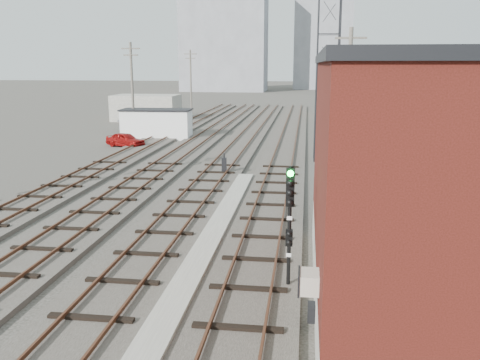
% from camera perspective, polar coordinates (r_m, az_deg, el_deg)
% --- Properties ---
extents(ground, '(320.00, 320.00, 0.00)m').
position_cam_1_polar(ground, '(63.01, 3.70, 6.49)').
color(ground, '#282621').
rests_on(ground, ground).
extents(track_right, '(3.20, 90.00, 0.39)m').
position_cam_1_polar(track_right, '(42.08, 5.17, 3.46)').
color(track_right, '#332D28').
rests_on(track_right, ground).
extents(track_mid_right, '(3.20, 90.00, 0.39)m').
position_cam_1_polar(track_mid_right, '(42.43, -0.25, 3.59)').
color(track_mid_right, '#332D28').
rests_on(track_mid_right, ground).
extents(track_mid_left, '(3.20, 90.00, 0.39)m').
position_cam_1_polar(track_mid_left, '(43.14, -5.53, 3.68)').
color(track_mid_left, '#332D28').
rests_on(track_mid_left, ground).
extents(track_left, '(3.20, 90.00, 0.39)m').
position_cam_1_polar(track_left, '(44.20, -10.60, 3.74)').
color(track_left, '#332D28').
rests_on(track_left, ground).
extents(platform_curb, '(0.90, 28.00, 0.26)m').
position_cam_1_polar(platform_curb, '(18.20, -4.63, -9.11)').
color(platform_curb, gray).
rests_on(platform_curb, ground).
extents(brick_building, '(6.54, 12.20, 7.22)m').
position_cam_1_polar(brick_building, '(15.24, 20.07, -0.42)').
color(brick_building, gray).
rests_on(brick_building, ground).
extents(lattice_tower, '(1.60, 1.60, 15.00)m').
position_cam_1_polar(lattice_tower, '(37.53, 9.84, 13.53)').
color(lattice_tower, black).
rests_on(lattice_tower, ground).
extents(utility_pole_left_b, '(1.80, 0.24, 9.00)m').
position_cam_1_polar(utility_pole_left_b, '(50.37, -12.00, 10.14)').
color(utility_pole_left_b, '#595147').
rests_on(utility_pole_left_b, ground).
extents(utility_pole_left_c, '(1.80, 0.24, 9.00)m').
position_cam_1_polar(utility_pole_left_c, '(74.41, -5.55, 11.13)').
color(utility_pole_left_c, '#595147').
rests_on(utility_pole_left_c, ground).
extents(utility_pole_right_a, '(1.80, 0.24, 9.00)m').
position_cam_1_polar(utility_pole_right_a, '(30.66, 12.03, 8.58)').
color(utility_pole_right_a, '#595147').
rests_on(utility_pole_right_a, ground).
extents(utility_pole_right_b, '(1.80, 0.24, 9.00)m').
position_cam_1_polar(utility_pole_right_b, '(60.58, 9.88, 10.63)').
color(utility_pole_right_b, '#595147').
rests_on(utility_pole_right_b, ground).
extents(apartment_left, '(22.00, 14.00, 30.00)m').
position_cam_1_polar(apartment_left, '(139.50, -1.74, 16.14)').
color(apartment_left, gray).
rests_on(apartment_left, ground).
extents(apartment_right, '(16.00, 12.00, 26.00)m').
position_cam_1_polar(apartment_right, '(152.67, 9.23, 14.95)').
color(apartment_right, gray).
rests_on(apartment_right, ground).
extents(shed_left, '(8.00, 5.00, 3.20)m').
position_cam_1_polar(shed_left, '(65.87, -10.45, 7.98)').
color(shed_left, gray).
rests_on(shed_left, ground).
extents(shed_right, '(6.00, 6.00, 4.00)m').
position_cam_1_polar(shed_right, '(72.83, 11.42, 8.70)').
color(shed_right, gray).
rests_on(shed_right, ground).
extents(signal_mast, '(0.40, 0.41, 3.97)m').
position_cam_1_polar(signal_mast, '(15.54, 5.58, -4.43)').
color(signal_mast, gray).
rests_on(signal_mast, ground).
extents(switch_stand, '(0.34, 0.34, 1.35)m').
position_cam_1_polar(switch_stand, '(32.34, -1.79, 1.62)').
color(switch_stand, black).
rests_on(switch_stand, ground).
extents(site_trailer, '(6.77, 3.19, 2.80)m').
position_cam_1_polar(site_trailer, '(49.47, -9.33, 6.27)').
color(site_trailer, white).
rests_on(site_trailer, ground).
extents(car_red, '(3.86, 2.65, 1.22)m').
position_cam_1_polar(car_red, '(44.94, -12.74, 4.44)').
color(car_red, '#9A0F0E').
rests_on(car_red, ground).
extents(car_silver, '(4.87, 2.03, 1.57)m').
position_cam_1_polar(car_silver, '(55.30, -9.90, 6.26)').
color(car_silver, '#AEB2B6').
rests_on(car_silver, ground).
extents(car_grey, '(4.53, 1.96, 1.30)m').
position_cam_1_polar(car_grey, '(54.75, -11.13, 6.01)').
color(car_grey, gray).
rests_on(car_grey, ground).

